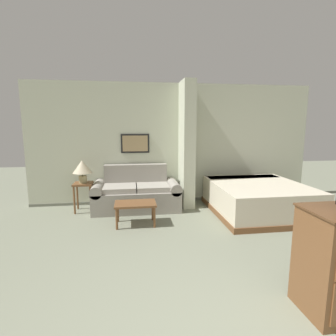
{
  "coord_description": "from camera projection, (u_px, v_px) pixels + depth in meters",
  "views": [
    {
      "loc": [
        -0.96,
        -1.4,
        1.71
      ],
      "look_at": [
        -0.39,
        2.57,
        1.05
      ],
      "focal_mm": 28.0,
      "sensor_mm": 36.0,
      "label": 1
    }
  ],
  "objects": [
    {
      "name": "wall_back",
      "position": [
        174.0,
        144.0,
        5.82
      ],
      "size": [
        6.24,
        0.16,
        2.6
      ],
      "color": "beige",
      "rests_on": "ground_plane"
    },
    {
      "name": "wall_partition_pillar",
      "position": [
        187.0,
        145.0,
        5.48
      ],
      "size": [
        0.24,
        0.63,
        2.6
      ],
      "color": "beige",
      "rests_on": "ground_plane"
    },
    {
      "name": "couch",
      "position": [
        136.0,
        194.0,
        5.39
      ],
      "size": [
        1.76,
        0.84,
        0.88
      ],
      "color": "gray",
      "rests_on": "ground_plane"
    },
    {
      "name": "coffee_table",
      "position": [
        135.0,
        206.0,
        4.5
      ],
      "size": [
        0.7,
        0.44,
        0.39
      ],
      "color": "brown",
      "rests_on": "ground_plane"
    },
    {
      "name": "side_table",
      "position": [
        83.0,
        189.0,
        5.19
      ],
      "size": [
        0.37,
        0.37,
        0.58
      ],
      "color": "brown",
      "rests_on": "ground_plane"
    },
    {
      "name": "table_lamp",
      "position": [
        82.0,
        168.0,
        5.12
      ],
      "size": [
        0.37,
        0.37,
        0.45
      ],
      "color": "tan",
      "rests_on": "side_table"
    },
    {
      "name": "bed",
      "position": [
        257.0,
        198.0,
        5.15
      ],
      "size": [
        1.73,
        1.92,
        0.58
      ],
      "color": "brown",
      "rests_on": "ground_plane"
    }
  ]
}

